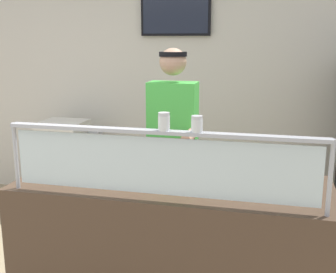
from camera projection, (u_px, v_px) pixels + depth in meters
The scene contains 11 objects.
ground_plane at pixel (190, 269), 3.43m from camera, with size 12.00×12.00×0.00m, color tan.
shop_rear_unit at pixel (217, 84), 4.56m from camera, with size 6.35×0.13×2.70m.
serving_counter at pixel (172, 252), 2.73m from camera, with size 1.95×0.75×0.95m, color #4C3828.
sneeze_guard at pixel (159, 156), 2.27m from camera, with size 1.77×0.06×0.40m.
pizza_tray at pixel (149, 177), 2.68m from camera, with size 0.41×0.41×0.04m.
pizza_server at pixel (147, 174), 2.66m from camera, with size 0.07×0.28×0.01m, color #ADAFB7.
parmesan_shaker at pixel (164, 123), 2.22m from camera, with size 0.06×0.06×0.10m.
pepper_flake_shaker at pixel (197, 125), 2.18m from camera, with size 0.06×0.06×0.09m.
worker_figure at pixel (173, 144), 3.37m from camera, with size 0.41×0.50×1.76m.
prep_shelf at pixel (65, 170), 4.68m from camera, with size 0.70×0.55×0.82m, color #B7BABF.
pizza_box_stack at pixel (62, 128), 4.57m from camera, with size 0.49×0.47×0.13m.
Camera 1 is at (1.54, -2.06, 1.81)m, focal length 45.12 mm.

